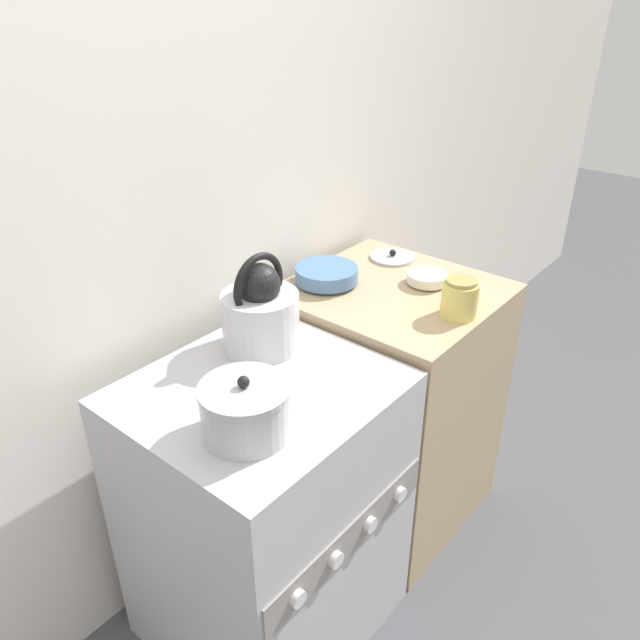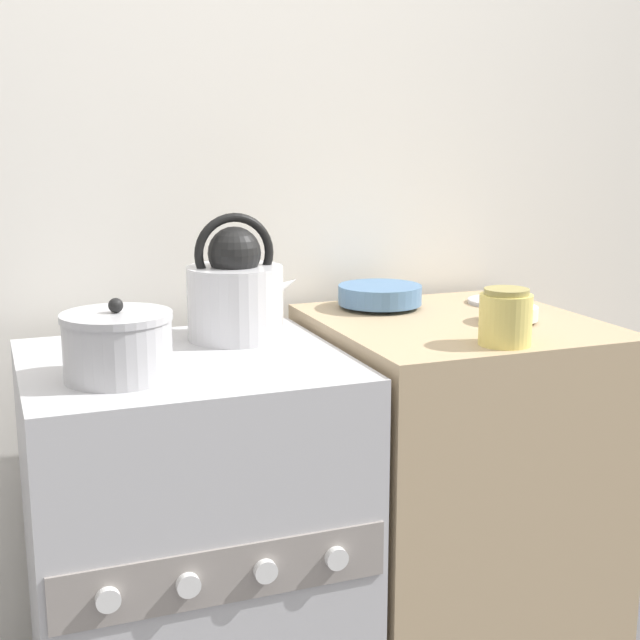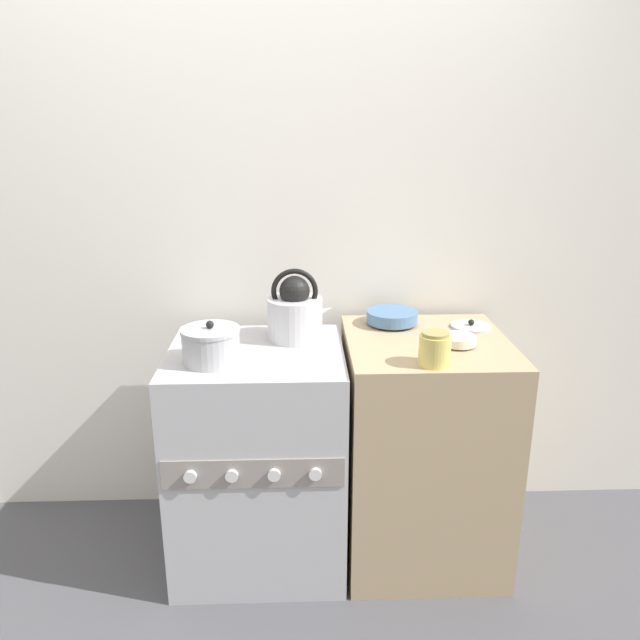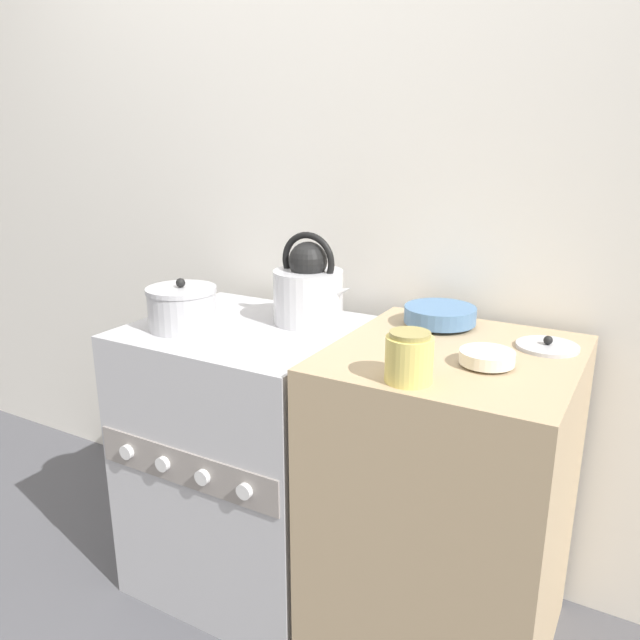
% 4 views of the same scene
% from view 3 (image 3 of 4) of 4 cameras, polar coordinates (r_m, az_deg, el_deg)
% --- Properties ---
extents(ground_plane, '(12.00, 12.00, 0.00)m').
position_cam_3_polar(ground_plane, '(2.56, -5.68, -24.35)').
color(ground_plane, '#4C4C51').
extents(wall_back, '(7.00, 0.06, 2.50)m').
position_cam_3_polar(wall_back, '(2.65, -5.61, 7.70)').
color(wall_back, silver).
rests_on(wall_back, ground_plane).
extents(stove, '(0.66, 0.62, 0.89)m').
position_cam_3_polar(stove, '(2.54, -5.59, -12.26)').
color(stove, '#B2B2B7').
rests_on(stove, ground_plane).
extents(counter, '(0.62, 0.65, 0.92)m').
position_cam_3_polar(counter, '(2.59, 9.32, -11.40)').
color(counter, tan).
rests_on(counter, ground_plane).
extents(kettle, '(0.26, 0.22, 0.28)m').
position_cam_3_polar(kettle, '(2.43, -2.27, 0.70)').
color(kettle, silver).
rests_on(kettle, stove).
extents(cooking_pot, '(0.21, 0.21, 0.16)m').
position_cam_3_polar(cooking_pot, '(2.24, -9.94, -2.28)').
color(cooking_pot, '#B2B2B7').
rests_on(cooking_pot, stove).
extents(enamel_bowl, '(0.21, 0.21, 0.06)m').
position_cam_3_polar(enamel_bowl, '(2.56, 6.60, 0.30)').
color(enamel_bowl, '#4C729E').
rests_on(enamel_bowl, counter).
extents(small_ceramic_bowl, '(0.13, 0.13, 0.04)m').
position_cam_3_polar(small_ceramic_bowl, '(2.36, 12.51, -1.80)').
color(small_ceramic_bowl, beige).
rests_on(small_ceramic_bowl, counter).
extents(storage_jar, '(0.11, 0.11, 0.12)m').
position_cam_3_polar(storage_jar, '(2.15, 10.45, -2.63)').
color(storage_jar, '#E0CC66').
rests_on(storage_jar, counter).
extents(loose_pot_lid, '(0.16, 0.16, 0.03)m').
position_cam_3_polar(loose_pot_lid, '(2.58, 13.63, -0.55)').
color(loose_pot_lid, '#B2B2B7').
rests_on(loose_pot_lid, counter).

